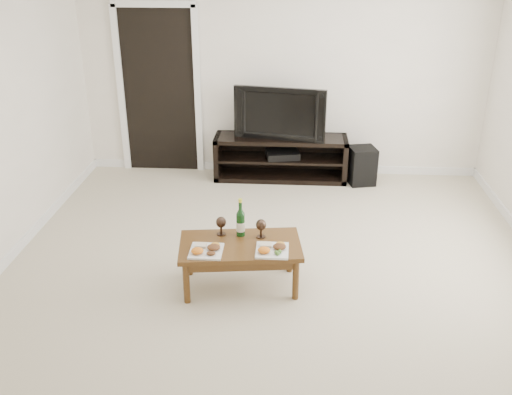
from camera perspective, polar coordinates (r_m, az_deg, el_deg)
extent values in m
plane|color=beige|center=(5.08, 1.66, -8.80)|extent=(5.50, 5.50, 0.00)
cube|color=white|center=(7.18, 2.71, 12.45)|extent=(5.00, 0.04, 2.60)
cube|color=black|center=(7.40, -9.63, 10.32)|extent=(0.90, 0.02, 2.05)
cube|color=black|center=(7.20, 2.46, 3.99)|extent=(1.65, 0.45, 0.55)
imported|color=black|center=(7.01, 2.55, 8.57)|extent=(1.13, 0.34, 0.64)
cube|color=black|center=(7.17, 2.67, 4.33)|extent=(0.45, 0.37, 0.08)
cube|color=black|center=(7.18, 10.52, 3.16)|extent=(0.37, 0.37, 0.46)
cube|color=#523316|center=(4.97, -1.57, -6.77)|extent=(1.09, 0.69, 0.42)
cube|color=white|center=(4.74, -5.01, -5.11)|extent=(0.27, 0.27, 0.07)
cube|color=white|center=(4.74, 1.63, -5.06)|extent=(0.27, 0.27, 0.07)
cylinder|color=#0E3612|center=(4.92, -1.56, -1.99)|extent=(0.07, 0.07, 0.35)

